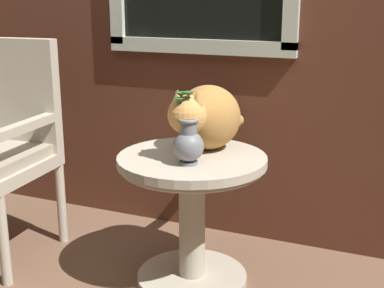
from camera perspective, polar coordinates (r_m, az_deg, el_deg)
The scene contains 4 objects.
ground_plane at distance 2.36m, azimuth -8.13°, elevation -14.89°, with size 6.00×6.00×0.00m, color brown.
wicker_side_table at distance 2.23m, azimuth 0.00°, elevation -5.57°, with size 0.61×0.61×0.56m.
cat at distance 2.23m, azimuth 1.48°, elevation 2.87°, with size 0.29×0.60×0.28m.
pewter_vase_with_ivy at distance 2.04m, azimuth -0.40°, elevation 0.33°, with size 0.12×0.12×0.28m.
Camera 1 is at (1.09, -1.72, 1.19)m, focal length 50.26 mm.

